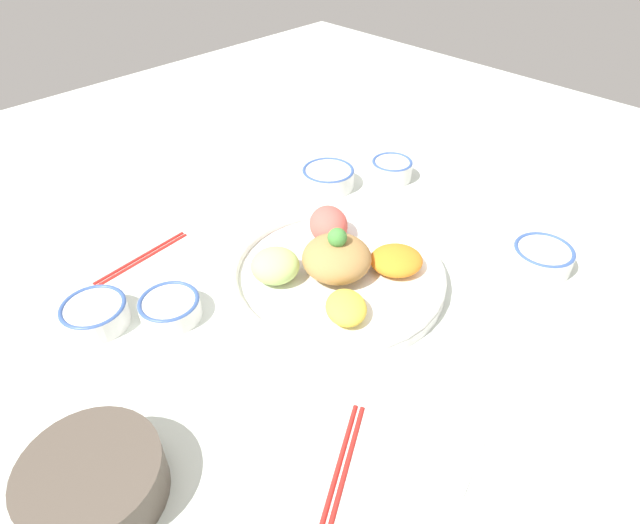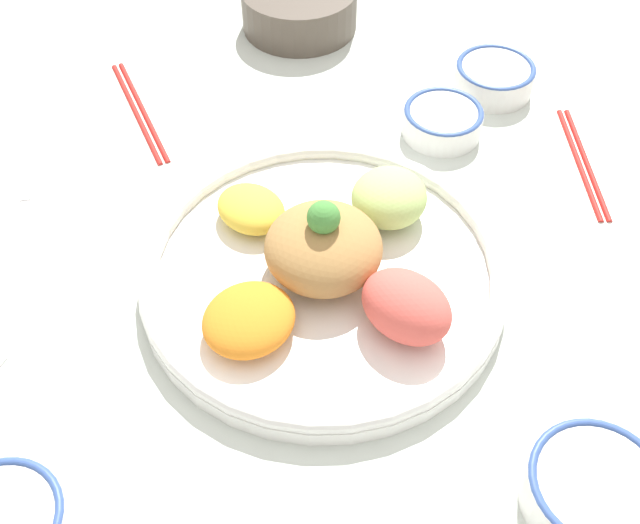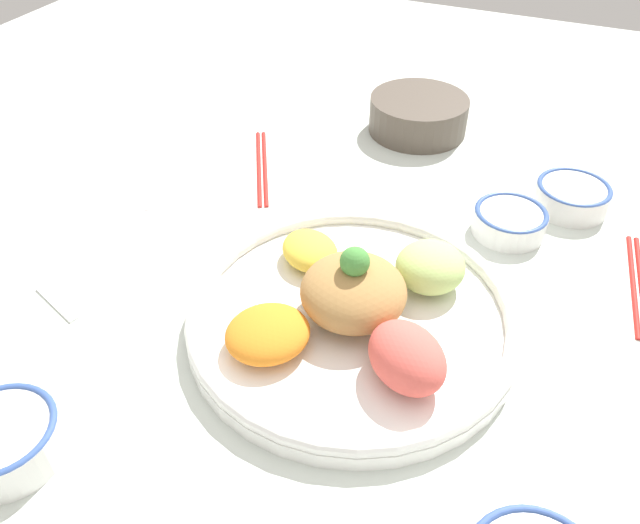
{
  "view_description": "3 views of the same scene",
  "coord_description": "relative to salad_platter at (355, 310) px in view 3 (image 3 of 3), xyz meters",
  "views": [
    {
      "loc": [
        -0.53,
        0.55,
        0.64
      ],
      "look_at": [
        -0.04,
        0.06,
        0.08
      ],
      "focal_mm": 30.0,
      "sensor_mm": 36.0,
      "label": 1
    },
    {
      "loc": [
        -0.0,
        -0.5,
        0.63
      ],
      "look_at": [
        -0.03,
        -0.03,
        0.07
      ],
      "focal_mm": 42.0,
      "sensor_mm": 36.0,
      "label": 2
    },
    {
      "loc": [
        0.14,
        -0.49,
        0.54
      ],
      "look_at": [
        -0.07,
        0.0,
        0.09
      ],
      "focal_mm": 35.0,
      "sensor_mm": 36.0,
      "label": 3
    }
  ],
  "objects": [
    {
      "name": "salad_platter",
      "position": [
        0.0,
        0.0,
        0.0
      ],
      "size": [
        0.39,
        0.39,
        0.12
      ],
      "color": "white",
      "rests_on": "ground_plane"
    },
    {
      "name": "rice_bowl_blue",
      "position": [
        -0.25,
        -0.3,
        -0.0
      ],
      "size": [
        0.11,
        0.11,
        0.05
      ],
      "color": "white",
      "rests_on": "ground_plane"
    },
    {
      "name": "sauce_bowl_red",
      "position": [
        0.13,
        0.26,
        -0.01
      ],
      "size": [
        0.1,
        0.1,
        0.04
      ],
      "color": "white",
      "rests_on": "ground_plane"
    },
    {
      "name": "chopsticks_pair_near",
      "position": [
        -0.27,
        0.28,
        -0.02
      ],
      "size": [
        0.13,
        0.21,
        0.01
      ],
      "rotation": [
        0.0,
        0.0,
        5.21
      ],
      "color": "red",
      "rests_on": "ground_plane"
    },
    {
      "name": "chopsticks_pair_far",
      "position": [
        0.31,
        0.22,
        -0.02
      ],
      "size": [
        0.04,
        0.21,
        0.01
      ],
      "rotation": [
        0.0,
        0.0,
        1.67
      ],
      "color": "red",
      "rests_on": "ground_plane"
    },
    {
      "name": "serving_spoon_extra",
      "position": [
        -0.37,
        0.11,
        -0.02
      ],
      "size": [
        0.06,
        0.13,
        0.01
      ],
      "rotation": [
        0.0,
        0.0,
        1.82
      ],
      "color": "white",
      "rests_on": "ground_plane"
    },
    {
      "name": "rice_bowl_plain",
      "position": [
        0.21,
        0.36,
        -0.0
      ],
      "size": [
        0.11,
        0.11,
        0.04
      ],
      "color": "white",
      "rests_on": "ground_plane"
    },
    {
      "name": "ground_plane",
      "position": [
        0.03,
        -0.01,
        -0.03
      ],
      "size": [
        2.4,
        2.4,
        0.0
      ],
      "primitive_type": "plane",
      "color": "silver"
    },
    {
      "name": "serving_spoon_main",
      "position": [
        -0.39,
        -0.1,
        -0.02
      ],
      "size": [
        0.12,
        0.07,
        0.01
      ],
      "rotation": [
        0.0,
        0.0,
        5.93
      ],
      "color": "white",
      "rests_on": "ground_plane"
    },
    {
      "name": "side_serving_bowl",
      "position": [
        -0.07,
        0.5,
        0.01
      ],
      "size": [
        0.17,
        0.17,
        0.06
      ],
      "color": "#51473D",
      "rests_on": "ground_plane"
    }
  ]
}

